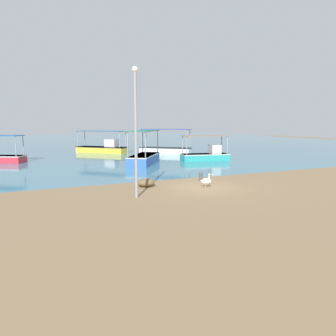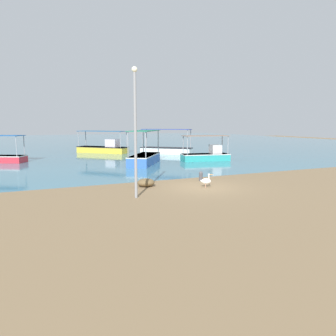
# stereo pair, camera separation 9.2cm
# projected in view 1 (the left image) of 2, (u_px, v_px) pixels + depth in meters

# --- Properties ---
(ground) EXTENTS (120.00, 120.00, 0.00)m
(ground) POSITION_uv_depth(u_px,v_px,m) (202.00, 187.00, 18.68)
(ground) COLOR olive
(harbor_water) EXTENTS (110.00, 90.00, 0.00)m
(harbor_water) POSITION_uv_depth(u_px,v_px,m) (74.00, 142.00, 62.02)
(harbor_water) COLOR teal
(harbor_water) RESTS_ON ground
(fishing_boat_center) EXTENTS (5.78, 5.86, 2.68)m
(fishing_boat_center) POSITION_uv_depth(u_px,v_px,m) (103.00, 148.00, 40.07)
(fishing_boat_center) COLOR gold
(fishing_boat_center) RESTS_ON harbor_water
(fishing_boat_near_right) EXTENTS (5.65, 5.35, 2.92)m
(fishing_boat_near_right) POSITION_uv_depth(u_px,v_px,m) (166.00, 149.00, 38.93)
(fishing_boat_near_right) COLOR white
(fishing_boat_near_right) RESTS_ON harbor_water
(fishing_boat_outer) EXTENTS (4.61, 5.68, 2.98)m
(fishing_boat_outer) POSITION_uv_depth(u_px,v_px,m) (144.00, 157.00, 29.13)
(fishing_boat_outer) COLOR #3362B8
(fishing_boat_outer) RESTS_ON harbor_water
(fishing_boat_near_left) EXTENTS (4.85, 2.58, 2.44)m
(fishing_boat_near_left) POSITION_uv_depth(u_px,v_px,m) (206.00, 155.00, 31.81)
(fishing_boat_near_left) COLOR teal
(fishing_boat_near_left) RESTS_ON harbor_water
(pelican) EXTENTS (0.75, 0.51, 0.80)m
(pelican) POSITION_uv_depth(u_px,v_px,m) (206.00, 181.00, 18.52)
(pelican) COLOR #E0997A
(pelican) RESTS_ON ground
(lamp_post) EXTENTS (0.28, 0.28, 6.23)m
(lamp_post) POSITION_uv_depth(u_px,v_px,m) (136.00, 126.00, 15.52)
(lamp_post) COLOR gray
(lamp_post) RESTS_ON ground
(mooring_bollard) EXTENTS (0.24, 0.24, 0.62)m
(mooring_bollard) POSITION_uv_depth(u_px,v_px,m) (201.00, 176.00, 20.63)
(mooring_bollard) COLOR #47474C
(mooring_bollard) RESTS_ON ground
(net_pile) EXTENTS (1.02, 0.86, 0.47)m
(net_pile) POSITION_uv_depth(u_px,v_px,m) (146.00, 183.00, 18.76)
(net_pile) COLOR brown
(net_pile) RESTS_ON ground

